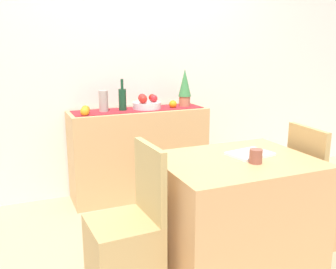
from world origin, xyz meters
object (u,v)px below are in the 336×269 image
object	(u,v)px
wine_bottle	(122,99)
potted_plant	(185,87)
dining_table	(234,211)
chair_by_corner	(320,207)
ceramic_vase	(104,101)
coffee_cup	(256,156)
open_book	(250,154)
sideboard_console	(139,153)
fruit_bowl	(147,105)
chair_near_window	(126,248)

from	to	relation	value
wine_bottle	potted_plant	distance (m)	0.65
dining_table	chair_by_corner	size ratio (longest dim) A/B	1.12
ceramic_vase	chair_by_corner	bearing A→B (deg)	-46.79
ceramic_vase	coffee_cup	bearing A→B (deg)	-68.27
open_book	coffee_cup	bearing A→B (deg)	-123.75
open_book	chair_by_corner	distance (m)	0.80
wine_bottle	open_book	size ratio (longest dim) A/B	1.06
chair_by_corner	sideboard_console	bearing A→B (deg)	124.90
ceramic_vase	dining_table	size ratio (longest dim) A/B	0.20
fruit_bowl	ceramic_vase	xyz separation A→B (m)	(-0.42, 0.00, 0.06)
sideboard_console	chair_near_window	size ratio (longest dim) A/B	1.47
open_book	chair_near_window	xyz separation A→B (m)	(-0.90, -0.04, -0.48)
sideboard_console	open_book	distance (m)	1.43
ceramic_vase	potted_plant	xyz separation A→B (m)	(0.82, 0.00, 0.10)
sideboard_console	chair_by_corner	distance (m)	1.70
sideboard_console	chair_near_window	xyz separation A→B (m)	(-0.56, -1.39, -0.17)
open_book	chair_near_window	bearing A→B (deg)	172.44
ceramic_vase	chair_near_window	xyz separation A→B (m)	(-0.23, -1.39, -0.70)
wine_bottle	coffee_cup	world-z (taller)	wine_bottle
wine_bottle	chair_near_window	size ratio (longest dim) A/B	0.33
open_book	chair_by_corner	world-z (taller)	chair_by_corner
chair_by_corner	wine_bottle	bearing A→B (deg)	129.01
chair_near_window	chair_by_corner	size ratio (longest dim) A/B	1.00
chair_by_corner	dining_table	bearing A→B (deg)	-179.92
potted_plant	chair_near_window	xyz separation A→B (m)	(-1.05, -1.39, -0.79)
potted_plant	dining_table	world-z (taller)	potted_plant
wine_bottle	chair_by_corner	bearing A→B (deg)	-50.99
coffee_cup	sideboard_console	bearing A→B (deg)	99.98
fruit_bowl	open_book	bearing A→B (deg)	-79.49
ceramic_vase	open_book	distance (m)	1.52
potted_plant	coffee_cup	xyz separation A→B (m)	(-0.22, -1.51, -0.27)
ceramic_vase	chair_near_window	distance (m)	1.57
open_book	chair_by_corner	size ratio (longest dim) A/B	0.31
dining_table	coffee_cup	distance (m)	0.44
potted_plant	dining_table	size ratio (longest dim) A/B	0.37
ceramic_vase	chair_by_corner	xyz separation A→B (m)	(1.31, -1.39, -0.70)
fruit_bowl	wine_bottle	world-z (taller)	wine_bottle
chair_near_window	dining_table	bearing A→B (deg)	-0.06
open_book	chair_near_window	world-z (taller)	chair_near_window
open_book	chair_by_corner	xyz separation A→B (m)	(0.63, -0.04, -0.48)
wine_bottle	dining_table	bearing A→B (deg)	-75.48
fruit_bowl	open_book	world-z (taller)	fruit_bowl
ceramic_vase	fruit_bowl	bearing A→B (deg)	0.00
dining_table	chair_by_corner	bearing A→B (deg)	0.08
dining_table	chair_near_window	distance (m)	0.77
fruit_bowl	wine_bottle	distance (m)	0.25
sideboard_console	ceramic_vase	bearing A→B (deg)	180.00
ceramic_vase	coffee_cup	xyz separation A→B (m)	(0.60, -1.51, -0.18)
fruit_bowl	ceramic_vase	distance (m)	0.43
coffee_cup	chair_by_corner	size ratio (longest dim) A/B	0.10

